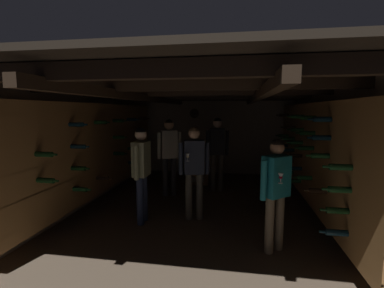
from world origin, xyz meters
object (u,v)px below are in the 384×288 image
display_bottle (202,156)px  person_guest_near_right (276,185)px  person_guest_far_left (169,150)px  person_guest_rear_center (217,147)px  wine_crate_stack (199,172)px  person_host_center (194,164)px  person_guest_mid_left (141,166)px

display_bottle → person_guest_near_right: 3.60m
person_guest_far_left → person_guest_near_right: bearing=-47.3°
person_guest_far_left → display_bottle: bearing=62.7°
person_guest_near_right → person_guest_rear_center: bearing=109.7°
wine_crate_stack → person_host_center: person_host_center is taller
person_guest_far_left → person_guest_rear_center: size_ratio=0.99×
display_bottle → person_guest_mid_left: person_guest_mid_left is taller
person_guest_far_left → person_guest_mid_left: person_guest_far_left is taller
person_guest_far_left → person_guest_near_right: (2.00, -2.17, -0.13)m
wine_crate_stack → display_bottle: size_ratio=1.71×
person_host_center → wine_crate_stack: bearing=95.9°
person_host_center → person_guest_near_right: size_ratio=1.06×
display_bottle → person_guest_mid_left: size_ratio=0.21×
wine_crate_stack → person_guest_rear_center: size_ratio=0.34×
person_guest_mid_left → person_guest_near_right: 2.20m
person_guest_rear_center → person_guest_near_right: bearing=-70.3°
person_host_center → person_guest_near_right: bearing=-36.5°
person_guest_rear_center → person_guest_near_right: 2.89m
person_host_center → person_guest_rear_center: person_guest_rear_center is taller
wine_crate_stack → display_bottle: display_bottle is taller
person_host_center → person_guest_mid_left: size_ratio=1.00×
person_guest_near_right → person_guest_far_left: bearing=132.7°
display_bottle → person_guest_rear_center: person_guest_rear_center is taller
wine_crate_stack → person_host_center: size_ratio=0.37×
person_guest_mid_left → display_bottle: bearing=75.6°
person_guest_mid_left → person_guest_far_left: bearing=86.3°
person_guest_far_left → person_guest_rear_center: bearing=27.9°
wine_crate_stack → person_guest_mid_left: (-0.61, -2.63, 0.69)m
person_guest_mid_left → wine_crate_stack: bearing=76.9°
wine_crate_stack → person_guest_far_left: bearing=-115.2°
person_host_center → person_guest_near_right: (1.25, -0.93, -0.07)m
display_bottle → person_guest_rear_center: 0.81m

